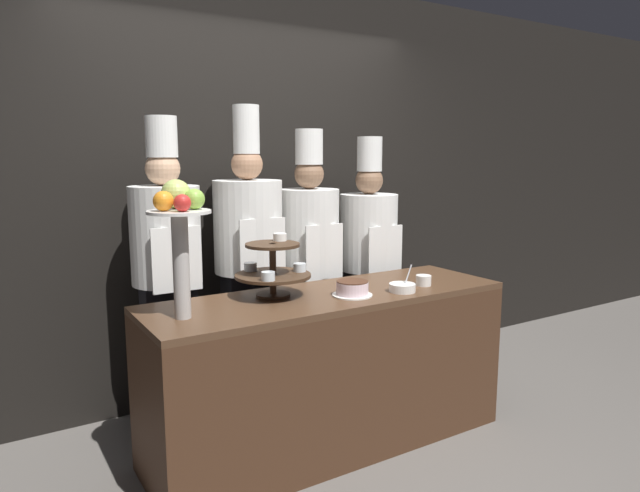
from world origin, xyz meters
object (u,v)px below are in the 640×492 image
at_px(chef_center_left, 249,256).
at_px(cup_white, 424,280).
at_px(cake_round, 352,289).
at_px(chef_left, 167,266).
at_px(chef_center_right, 310,256).
at_px(fruit_pedestal, 179,222).
at_px(serving_bowl_near, 402,288).
at_px(chef_right, 368,254).
at_px(tiered_stand, 273,268).

bearing_deg(chef_center_left, cup_white, -43.82).
height_order(cake_round, chef_left, chef_left).
bearing_deg(chef_center_right, fruit_pedestal, -149.46).
bearing_deg(cake_round, fruit_pedestal, 174.54).
relative_size(fruit_pedestal, chef_center_right, 0.36).
distance_m(cake_round, serving_bowl_near, 0.30).
bearing_deg(cake_round, serving_bowl_near, -13.88).
bearing_deg(chef_right, chef_left, 180.00).
bearing_deg(chef_right, cake_round, -131.82).
relative_size(cake_round, chef_center_right, 0.12).
relative_size(fruit_pedestal, cake_round, 2.95).
bearing_deg(fruit_pedestal, chef_center_left, 44.86).
bearing_deg(chef_center_right, chef_right, 0.00).
bearing_deg(chef_left, cup_white, -29.96).
bearing_deg(serving_bowl_near, chef_center_left, 125.56).
bearing_deg(tiered_stand, cup_white, -15.32).
height_order(tiered_stand, cup_white, tiered_stand).
bearing_deg(cup_white, cake_round, 177.80).
distance_m(fruit_pedestal, chef_left, 0.72).
xyz_separation_m(serving_bowl_near, chef_left, (-1.07, 0.79, 0.10)).
relative_size(serving_bowl_near, chef_right, 0.08).
distance_m(serving_bowl_near, chef_center_right, 0.80).
bearing_deg(serving_bowl_near, cake_round, 166.12).
height_order(tiered_stand, cake_round, tiered_stand).
bearing_deg(chef_center_left, tiered_stand, -100.21).
xyz_separation_m(tiered_stand, chef_right, (1.00, 0.50, -0.09)).
xyz_separation_m(tiered_stand, fruit_pedestal, (-0.54, -0.13, 0.29)).
bearing_deg(fruit_pedestal, cake_round, -5.46).
bearing_deg(chef_right, serving_bowl_near, -114.10).
height_order(chef_center_left, chef_right, chef_center_left).
height_order(serving_bowl_near, chef_left, chef_left).
height_order(fruit_pedestal, serving_bowl_near, fruit_pedestal).
bearing_deg(chef_right, cup_white, -101.46).
height_order(cake_round, chef_center_right, chef_center_right).
bearing_deg(tiered_stand, cake_round, -30.62).
bearing_deg(chef_center_right, cup_white, -65.72).
relative_size(serving_bowl_near, chef_center_left, 0.08).
xyz_separation_m(tiered_stand, chef_left, (-0.42, 0.50, -0.03)).
bearing_deg(chef_left, tiered_stand, -50.04).
xyz_separation_m(tiered_stand, cup_white, (0.86, -0.23, -0.12)).
distance_m(chef_center_left, chef_right, 0.92).
distance_m(tiered_stand, cake_round, 0.44).
distance_m(fruit_pedestal, chef_center_left, 0.95).
height_order(tiered_stand, serving_bowl_near, tiered_stand).
relative_size(chef_center_right, chef_right, 1.02).
distance_m(chef_left, chef_center_right, 0.94).
bearing_deg(cake_round, chef_center_right, 77.40).
height_order(cup_white, serving_bowl_near, serving_bowl_near).
bearing_deg(tiered_stand, chef_left, 129.96).
distance_m(tiered_stand, cup_white, 0.90).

